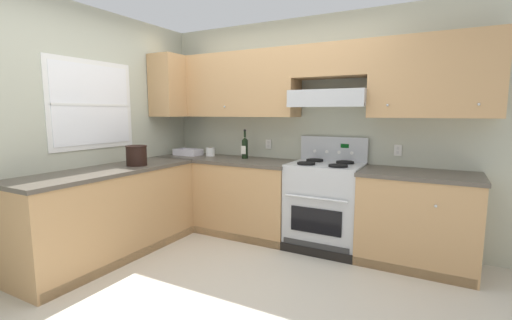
% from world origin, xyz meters
% --- Properties ---
extents(ground_plane, '(7.04, 7.04, 0.00)m').
position_xyz_m(ground_plane, '(0.00, 0.00, 0.00)').
color(ground_plane, beige).
extents(wall_back, '(4.68, 0.57, 2.55)m').
position_xyz_m(wall_back, '(0.41, 1.53, 1.48)').
color(wall_back, '#B7BAA3').
rests_on(wall_back, ground_plane).
extents(wall_left, '(0.47, 4.00, 2.55)m').
position_xyz_m(wall_left, '(-1.59, 0.23, 1.34)').
color(wall_left, '#B7BAA3').
rests_on(wall_left, ground_plane).
extents(counter_back_run, '(3.60, 0.65, 0.91)m').
position_xyz_m(counter_back_run, '(0.16, 1.24, 0.45)').
color(counter_back_run, tan).
rests_on(counter_back_run, ground_plane).
extents(counter_left_run, '(0.63, 1.91, 0.91)m').
position_xyz_m(counter_left_run, '(-1.24, -0.00, 0.45)').
color(counter_left_run, tan).
rests_on(counter_left_run, ground_plane).
extents(stove, '(0.76, 0.62, 1.20)m').
position_xyz_m(stove, '(0.61, 1.25, 0.48)').
color(stove, '#B7BABC').
rests_on(stove, ground_plane).
extents(wine_bottle, '(0.07, 0.08, 0.36)m').
position_xyz_m(wine_bottle, '(-0.44, 1.34, 1.05)').
color(wine_bottle, black).
rests_on(wine_bottle, counter_back_run).
extents(bowl, '(0.35, 0.22, 0.08)m').
position_xyz_m(bowl, '(-1.27, 1.28, 0.94)').
color(bowl, silver).
rests_on(bowl, counter_back_run).
extents(bucket, '(0.23, 0.23, 0.21)m').
position_xyz_m(bucket, '(-1.16, 0.30, 1.02)').
color(bucket, black).
rests_on(bucket, counter_left_run).
extents(paper_towel_roll, '(0.12, 0.12, 0.11)m').
position_xyz_m(paper_towel_roll, '(-0.95, 1.35, 0.96)').
color(paper_towel_roll, white).
rests_on(paper_towel_roll, counter_back_run).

